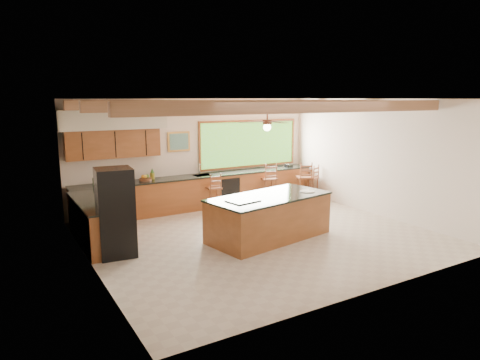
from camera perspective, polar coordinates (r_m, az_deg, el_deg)
ground at (r=9.61m, az=2.67°, el=-7.41°), size 7.20×7.20×0.00m
room_shell at (r=9.63m, az=-0.20°, el=6.10°), size 7.27×6.54×3.02m
counter_run at (r=11.27m, az=-7.87°, el=-2.30°), size 7.12×3.10×1.22m
island at (r=9.35m, az=3.87°, el=-4.92°), size 2.89×1.72×0.96m
refrigerator at (r=8.54m, az=-16.26°, el=-4.19°), size 0.73×0.72×1.72m
bar_stool_a at (r=11.50m, az=-3.42°, el=-1.15°), size 0.41×0.41×1.05m
bar_stool_b at (r=12.39m, az=4.01°, el=0.08°), size 0.51×0.51×1.18m
bar_stool_c at (r=12.76m, az=8.73°, el=0.28°), size 0.55×0.55×1.17m
bar_stool_d at (r=13.07m, az=9.61°, el=0.16°), size 0.49×0.49×1.04m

